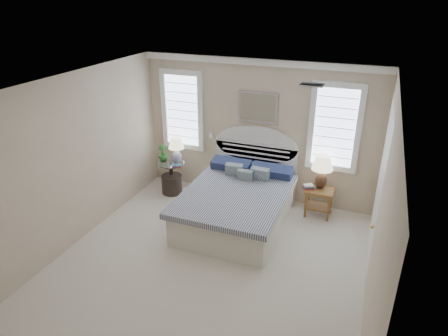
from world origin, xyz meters
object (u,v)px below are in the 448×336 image
floor_pot (172,184)px  lamp_right (322,168)px  nightstand_right (319,196)px  lamp_left (176,147)px  side_table_left (171,173)px  bed (238,201)px

floor_pot → lamp_right: size_ratio=0.67×
nightstand_right → lamp_left: bearing=-179.6°
floor_pot → side_table_left: bearing=120.6°
nightstand_right → lamp_right: size_ratio=0.86×
lamp_right → side_table_left: bearing=-176.4°
floor_pot → lamp_left: (0.06, 0.16, 0.75)m
side_table_left → nightstand_right: bearing=1.9°
bed → nightstand_right: 1.47m
floor_pot → lamp_right: lamp_right is taller
side_table_left → lamp_right: bearing=3.6°
bed → floor_pot: (-1.61, 0.52, -0.20)m
bed → floor_pot: bed is taller
nightstand_right → lamp_right: 0.53m
bed → lamp_right: 1.59m
bed → nightstand_right: (1.30, 0.69, 0.00)m
side_table_left → lamp_left: (0.10, 0.08, 0.55)m
lamp_left → nightstand_right: bearing=0.4°
lamp_left → lamp_right: size_ratio=0.82×
floor_pot → bed: bearing=-17.8°
side_table_left → floor_pot: (0.04, -0.08, -0.20)m
nightstand_right → side_table_left: bearing=-178.1°
bed → side_table_left: bed is taller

